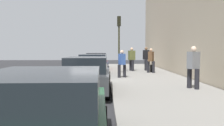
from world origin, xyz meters
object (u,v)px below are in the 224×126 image
parked_car_green (45,122)px  rolling_suitcase (152,68)px  traffic_light_pole (119,34)px  pedestrian_brown_coat (151,60)px  parked_car_red (97,62)px  pedestrian_grey_coat (193,66)px  pedestrian_blue_coat (122,63)px  pedestrian_olive_coat (132,58)px  parked_car_charcoal (87,75)px  parked_car_navy (94,66)px  pedestrian_black_coat (146,58)px

parked_car_green → rolling_suitcase: 15.29m
rolling_suitcase → traffic_light_pole: bearing=97.4°
pedestrian_brown_coat → parked_car_red: bearing=46.8°
parked_car_green → pedestrian_grey_coat: bearing=-34.1°
pedestrian_grey_coat → traffic_light_pole: (7.51, 2.76, 1.78)m
pedestrian_blue_coat → pedestrian_grey_coat: pedestrian_grey_coat is taller
pedestrian_grey_coat → pedestrian_brown_coat: size_ratio=1.04×
parked_car_red → pedestrian_olive_coat: size_ratio=2.46×
pedestrian_blue_coat → rolling_suitcase: size_ratio=1.82×
parked_car_charcoal → pedestrian_brown_coat: 8.53m
parked_car_charcoal → pedestrian_olive_coat: size_ratio=2.42×
parked_car_green → pedestrian_blue_coat: size_ratio=2.80×
parked_car_navy → pedestrian_black_coat: pedestrian_black_coat is taller
parked_car_navy → parked_car_red: 5.40m
traffic_light_pole → rolling_suitcase: 3.50m
parked_car_navy → parked_car_red: (5.40, 0.00, 0.00)m
pedestrian_grey_coat → pedestrian_brown_coat: (7.30, 0.48, -0.04)m
parked_car_red → pedestrian_grey_coat: 11.95m
parked_car_green → parked_car_charcoal: same height
parked_car_green → parked_car_charcoal: size_ratio=1.04×
parked_car_red → pedestrian_black_coat: size_ratio=2.41×
pedestrian_olive_coat → pedestrian_black_coat: (0.36, -1.18, 0.02)m
traffic_light_pole → pedestrian_black_coat: bearing=-51.9°
pedestrian_brown_coat → pedestrian_black_coat: bearing=0.9°
pedestrian_olive_coat → pedestrian_brown_coat: bearing=-143.1°
parked_car_charcoal → parked_car_red: same height
pedestrian_olive_coat → parked_car_green: bearing=169.4°
parked_car_green → traffic_light_pole: (14.35, -1.87, 2.14)m
parked_car_red → pedestrian_olive_coat: 3.55m
parked_car_red → pedestrian_grey_coat: size_ratio=2.47×
parked_car_navy → pedestrian_olive_coat: 4.30m
parked_car_navy → parked_car_red: bearing=0.0°
pedestrian_olive_coat → pedestrian_grey_coat: bearing=-169.2°
pedestrian_olive_coat → rolling_suitcase: size_ratio=2.03×
parked_car_charcoal → parked_car_red: bearing=0.1°
parked_car_green → parked_car_charcoal: bearing=-1.2°
traffic_light_pole → parked_car_green: bearing=172.6°
parked_car_navy → pedestrian_grey_coat: 7.24m
parked_car_navy → pedestrian_brown_coat: (1.63, -4.01, 0.32)m
pedestrian_black_coat → rolling_suitcase: size_ratio=2.07×
pedestrian_grey_coat → pedestrian_black_coat: bearing=3.1°
parked_car_green → parked_car_charcoal: 6.62m
parked_car_charcoal → parked_car_navy: size_ratio=0.98×
parked_car_navy → pedestrian_grey_coat: pedestrian_grey_coat is taller
traffic_light_pole → rolling_suitcase: (0.32, -2.44, -2.48)m
pedestrian_grey_coat → pedestrian_brown_coat: bearing=3.8°
parked_car_green → pedestrian_olive_coat: bearing=-10.6°
pedestrian_black_coat → rolling_suitcase: pedestrian_black_coat is taller
pedestrian_brown_coat → traffic_light_pole: 2.93m
pedestrian_blue_coat → pedestrian_black_coat: 5.44m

